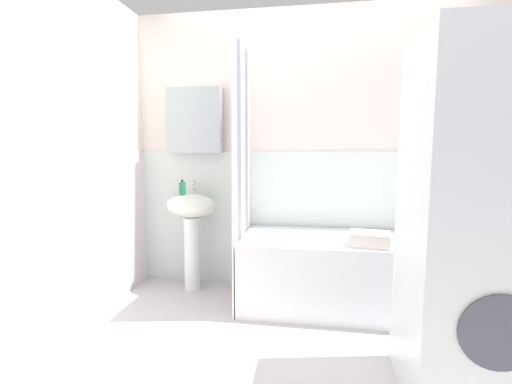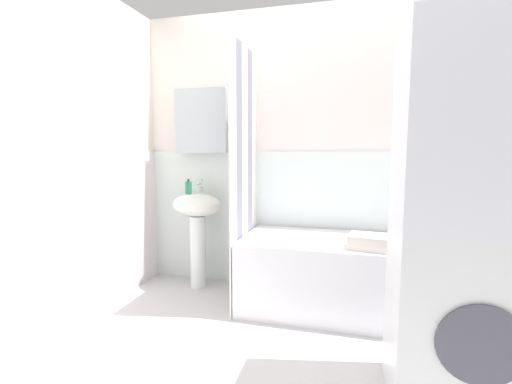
{
  "view_description": "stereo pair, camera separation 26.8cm",
  "coord_description": "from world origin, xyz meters",
  "views": [
    {
      "loc": [
        0.02,
        -1.9,
        1.21
      ],
      "look_at": [
        -0.4,
        0.73,
        0.9
      ],
      "focal_mm": 25.38,
      "sensor_mm": 36.0,
      "label": 1
    },
    {
      "loc": [
        0.29,
        -1.85,
        1.21
      ],
      "look_at": [
        -0.4,
        0.73,
        0.9
      ],
      "focal_mm": 25.38,
      "sensor_mm": 36.0,
      "label": 2
    }
  ],
  "objects": [
    {
      "name": "bathtub",
      "position": [
        0.28,
        0.86,
        0.27
      ],
      "size": [
        1.6,
        0.72,
        0.55
      ],
      "primitive_type": "cube",
      "color": "white",
      "rests_on": "ground_plane"
    },
    {
      "name": "washer_dryer_stack",
      "position": [
        0.78,
        -0.08,
        0.87
      ],
      "size": [
        0.59,
        0.61,
        1.75
      ],
      "color": "white",
      "rests_on": "ground_plane"
    },
    {
      "name": "wall_left_tiled",
      "position": [
        -1.57,
        0.34,
        1.12
      ],
      "size": [
        0.07,
        1.81,
        2.4
      ],
      "color": "white",
      "rests_on": "ground_plane"
    },
    {
      "name": "towel_folded",
      "position": [
        0.41,
        0.66,
        0.6
      ],
      "size": [
        0.3,
        0.24,
        0.1
      ],
      "primitive_type": "cube",
      "rotation": [
        0.0,
        0.0,
        -0.16
      ],
      "color": "silver",
      "rests_on": "bathtub"
    },
    {
      "name": "sink",
      "position": [
        -1.02,
        1.03,
        0.61
      ],
      "size": [
        0.44,
        0.34,
        0.84
      ],
      "color": "white",
      "rests_on": "ground_plane"
    },
    {
      "name": "lotion_bottle",
      "position": [
        0.86,
        1.15,
        0.66
      ],
      "size": [
        0.05,
        0.05,
        0.23
      ],
      "color": "#C3456D",
      "rests_on": "bathtub"
    },
    {
      "name": "faucet",
      "position": [
        -1.02,
        1.11,
        0.9
      ],
      "size": [
        0.03,
        0.12,
        0.12
      ],
      "color": "silver",
      "rests_on": "sink"
    },
    {
      "name": "wall_back_tiled",
      "position": [
        -0.06,
        1.26,
        1.14
      ],
      "size": [
        3.6,
        0.18,
        2.4
      ],
      "color": "white",
      "rests_on": "ground_plane"
    },
    {
      "name": "shampoo_bottle",
      "position": [
        0.98,
        1.16,
        0.65
      ],
      "size": [
        0.07,
        0.07,
        0.22
      ],
      "color": "#222834",
      "rests_on": "bathtub"
    },
    {
      "name": "ground_plane",
      "position": [
        0.0,
        0.0,
        -0.02
      ],
      "size": [
        4.8,
        5.6,
        0.04
      ],
      "primitive_type": "cube",
      "color": "silver"
    },
    {
      "name": "soap_dispenser",
      "position": [
        -1.08,
        1.0,
        0.89
      ],
      "size": [
        0.06,
        0.06,
        0.13
      ],
      "color": "#2C7E5A",
      "rests_on": "sink"
    },
    {
      "name": "shower_curtain",
      "position": [
        -0.53,
        0.86,
        1.0
      ],
      "size": [
        0.01,
        0.72,
        2.0
      ],
      "color": "white",
      "rests_on": "ground_plane"
    }
  ]
}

